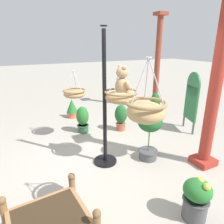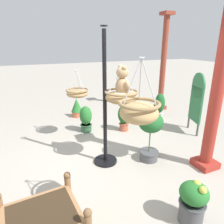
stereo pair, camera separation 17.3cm
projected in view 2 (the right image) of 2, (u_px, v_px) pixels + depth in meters
The scene contains 15 objects.
ground_plane at pixel (106, 165), 3.87m from camera, with size 40.00×40.00×0.00m, color #A8A093.
display_pole_central at pixel (105, 125), 3.73m from camera, with size 0.44×0.44×2.46m.
hanging_basket_with_teddy at pixel (121, 96), 3.51m from camera, with size 0.58×0.58×0.58m.
teddy_bear at pixel (123, 83), 3.45m from camera, with size 0.36×0.33×0.53m.
hanging_basket_left_high at pixel (77, 93), 4.62m from camera, with size 0.51×0.51×0.61m.
hanging_basket_right_low at pixel (139, 111), 2.09m from camera, with size 0.43×0.43×0.67m.
greenhouse_pillar_left at pixel (163, 65), 6.66m from camera, with size 0.35×0.35×3.09m.
greenhouse_pillar_right at pixel (217, 92), 3.37m from camera, with size 0.40×0.40×2.94m.
potted_plant_fern_front at pixel (77, 108), 6.30m from camera, with size 0.34×0.34×0.58m.
potted_plant_flowering_red at pixel (160, 106), 6.02m from camera, with size 0.30×0.30×0.80m.
potted_plant_tall_leafy at pixel (124, 117), 5.27m from camera, with size 0.32×0.32×0.69m.
potted_plant_small_succulent at pixel (150, 131), 3.85m from camera, with size 0.47×0.47×0.99m.
potted_plant_conical_shrub at pixel (193, 201), 2.55m from camera, with size 0.36×0.36×0.61m.
potted_plant_trailing_ivy at pixel (86, 119), 5.22m from camera, with size 0.31×0.31×0.68m.
display_sign_board at pixel (197, 98), 5.02m from camera, with size 0.58×0.25×1.52m.
Camera 2 is at (3.10, -1.25, 2.20)m, focal length 32.69 mm.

